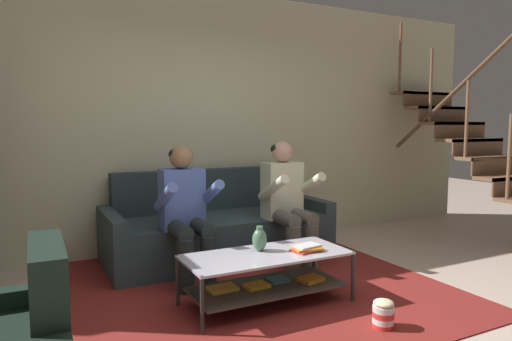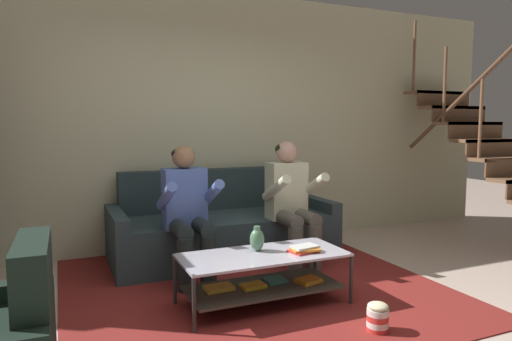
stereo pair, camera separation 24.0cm
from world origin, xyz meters
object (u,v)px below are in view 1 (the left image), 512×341
Objects in this scene: book_stack at (307,248)px; popcorn_tub at (383,314)px; couch at (217,230)px; person_seated_right at (288,198)px; vase at (260,239)px; person_seated_left at (186,208)px; coffee_table at (266,271)px.

popcorn_tub is at bearing -73.48° from book_stack.
couch is 9.25× the size of book_stack.
person_seated_right reaches higher than vase.
person_seated_right is at bearing 84.42° from popcorn_tub.
person_seated_left is at bearing 120.42° from popcorn_tub.
person_seated_left is 5.86× the size of popcorn_tub.
person_seated_left is 6.15× the size of vase.
couch is 1.36m from coffee_table.
person_seated_left is at bearing -179.90° from person_seated_right.
person_seated_left is 1.05m from person_seated_right.
person_seated_right is 0.97m from book_stack.
popcorn_tub is (-0.15, -1.53, -0.57)m from person_seated_right.
vase is 0.80× the size of book_stack.
vase reaches higher than popcorn_tub.
person_seated_left is (-0.52, -0.57, 0.37)m from couch.
couch is 2.14m from popcorn_tub.
person_seated_left is 0.98× the size of person_seated_right.
person_seated_right reaches higher than popcorn_tub.
popcorn_tub is (0.37, -2.10, -0.19)m from couch.
vase is 1.06m from popcorn_tub.
coffee_table is 0.25m from vase.
couch reaches higher than coffee_table.
person_seated_left reaches higher than coffee_table.
person_seated_left reaches higher than popcorn_tub.
person_seated_left is at bearing 115.94° from coffee_table.
coffee_table is at bearing -95.93° from couch.
person_seated_right is (1.05, 0.00, 0.01)m from person_seated_left.
person_seated_left reaches higher than book_stack.
couch is 1.89× the size of person_seated_left.
popcorn_tub is at bearing -95.58° from person_seated_right.
person_seated_right is 6.25× the size of vase.
person_seated_right is 5.96× the size of popcorn_tub.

